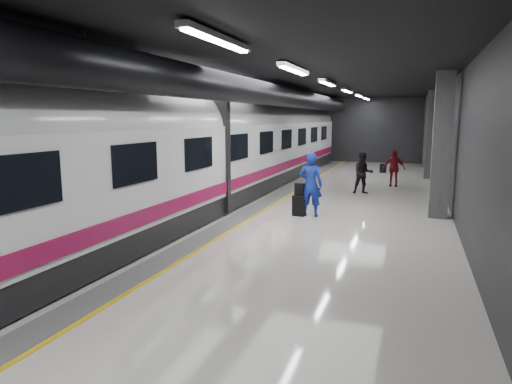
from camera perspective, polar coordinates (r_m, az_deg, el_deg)
The scene contains 9 objects.
ground at distance 14.10m, azimuth 3.21°, elevation -3.48°, with size 40.00×40.00×0.00m, color silver.
platform_hall at distance 14.76m, azimuth 3.29°, elevation 10.92°, with size 10.02×40.02×4.51m.
train at distance 15.01m, azimuth -8.77°, elevation 5.19°, with size 3.05×38.00×4.05m.
traveler_main at distance 14.53m, azimuth 6.85°, elevation 0.93°, with size 0.74×0.49×2.03m, color #192DBF.
suitcase_main at distance 14.65m, azimuth 5.42°, elevation -1.71°, with size 0.40×0.25×0.66m, color black.
shoulder_bag at distance 14.60m, azimuth 5.42°, elevation 0.33°, with size 0.29×0.15×0.39m, color black.
traveler_far_a at distance 19.27m, azimuth 13.24°, elevation 2.30°, with size 0.83×0.65×1.71m, color black.
traveler_far_b at distance 21.81m, azimuth 16.84°, elevation 2.87°, with size 0.97×0.41×1.66m, color maroon.
suitcase_far at distance 27.13m, azimuth 15.60°, elevation 2.88°, with size 0.35×0.23×0.52m, color black.
Camera 1 is at (3.77, -13.23, 3.10)m, focal length 32.00 mm.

